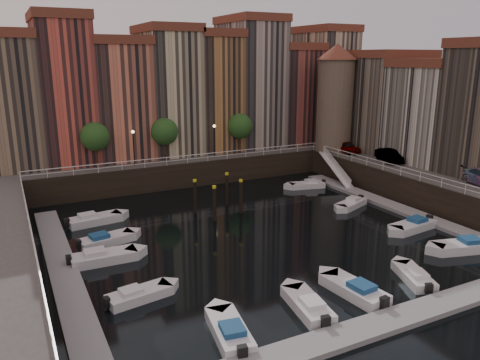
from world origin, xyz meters
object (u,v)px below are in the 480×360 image
gangway (336,168)px  car_a (346,148)px  mooring_pilings (220,197)px  boat_left_1 (138,295)px  boat_left_2 (102,257)px  corner_tower (335,96)px  car_b (389,156)px  boat_left_3 (105,240)px

gangway → car_a: 4.41m
mooring_pilings → boat_left_1: 18.09m
mooring_pilings → boat_left_2: mooring_pilings is taller
corner_tower → boat_left_1: 40.41m
gangway → boat_left_2: (-30.40, -10.73, -1.52)m
gangway → mooring_pilings: 18.02m
car_a → corner_tower: bearing=96.5°
gangway → boat_left_2: 32.27m
car_a → car_b: bearing=-85.9°
mooring_pilings → car_a: 21.90m
gangway → boat_left_2: gangway is taller
mooring_pilings → boat_left_2: size_ratio=0.86×
mooring_pilings → car_a: bearing=16.8°
boat_left_3 → car_a: (32.77, 9.47, 3.39)m
car_a → car_b: 6.80m
boat_left_2 → corner_tower: bearing=25.9°
boat_left_1 → car_b: car_b is taller
boat_left_1 → boat_left_2: (-0.91, 6.85, 0.06)m
boat_left_3 → car_b: size_ratio=1.06×
corner_tower → car_b: (1.34, -8.97, -6.43)m
boat_left_2 → car_b: size_ratio=1.11×
boat_left_3 → car_b: 33.99m
corner_tower → boat_left_3: bearing=-160.1°
boat_left_1 → boat_left_3: (0.01, 10.38, 0.03)m
gangway → boat_left_3: 30.38m
mooring_pilings → car_b: size_ratio=0.95×
boat_left_2 → gangway: bearing=20.7°
boat_left_1 → boat_left_2: 6.91m
boat_left_1 → boat_left_3: 10.38m
mooring_pilings → boat_left_3: bearing=-165.1°
boat_left_3 → car_b: (33.71, 2.73, 3.40)m
corner_tower → car_b: 11.12m
boat_left_1 → boat_left_2: size_ratio=0.87×
gangway → boat_left_1: 34.36m
mooring_pilings → boat_left_1: mooring_pilings is taller
car_a → car_b: car_b is taller
car_b → corner_tower: bearing=117.5°
gangway → car_b: bearing=-46.5°
boat_left_3 → gangway: bearing=2.5°
car_a → gangway: bearing=-149.4°
car_b → mooring_pilings: bearing=-162.2°
corner_tower → gangway: (-2.90, -4.50, -8.28)m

